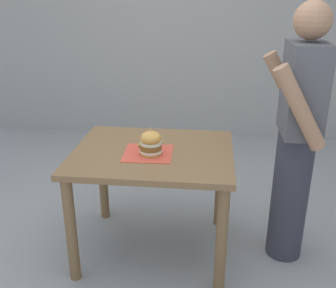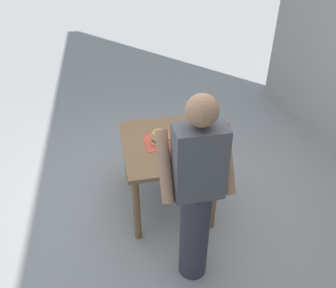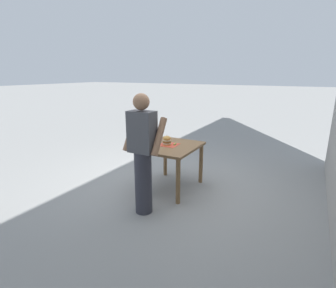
% 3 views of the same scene
% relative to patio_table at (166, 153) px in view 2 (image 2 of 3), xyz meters
% --- Properties ---
extents(ground_plane, '(80.00, 80.00, 0.00)m').
position_rel_patio_table_xyz_m(ground_plane, '(0.00, 0.00, -0.63)').
color(ground_plane, gray).
extents(patio_table, '(0.86, 1.04, 0.76)m').
position_rel_patio_table_xyz_m(patio_table, '(0.00, 0.00, 0.00)').
color(patio_table, brown).
rests_on(patio_table, ground).
extents(serving_paper, '(0.32, 0.32, 0.00)m').
position_rel_patio_table_xyz_m(serving_paper, '(0.05, -0.02, 0.13)').
color(serving_paper, '#D64C38').
rests_on(serving_paper, patio_table).
extents(sandwich, '(0.14, 0.14, 0.19)m').
position_rel_patio_table_xyz_m(sandwich, '(0.08, -0.00, 0.21)').
color(sandwich, gold).
rests_on(sandwich, serving_paper).
extents(pickle_spear, '(0.03, 0.09, 0.02)m').
position_rel_patio_table_xyz_m(pickle_spear, '(-0.04, -0.06, 0.14)').
color(pickle_spear, '#8EA83D').
rests_on(pickle_spear, serving_paper).
extents(diner_across_table, '(0.55, 0.35, 1.69)m').
position_rel_patio_table_xyz_m(diner_across_table, '(-0.05, 0.91, 0.25)').
color(diner_across_table, '#33333D').
rests_on(diner_across_table, ground).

